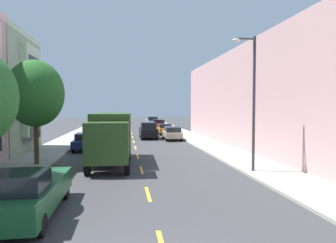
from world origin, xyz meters
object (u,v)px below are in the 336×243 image
at_px(parked_sedan_navy, 85,141).
at_px(parked_pickup_silver, 100,127).
at_px(street_tree_second, 35,94).
at_px(parked_wagon_champagne, 172,133).
at_px(parked_sedan_orange, 165,129).
at_px(moving_black_sedan, 148,130).
at_px(street_lamp, 252,94).
at_px(delivery_box_truck, 112,135).
at_px(parked_pickup_forest, 25,193).
at_px(parked_suv_sky, 152,122).
at_px(parked_pickup_red, 159,125).

relative_size(parked_sedan_navy, parked_pickup_silver, 0.85).
distance_m(street_tree_second, parked_wagon_champagne, 18.18).
height_order(parked_sedan_orange, parked_pickup_silver, parked_pickup_silver).
xyz_separation_m(parked_sedan_navy, moving_black_sedan, (6.13, 8.93, 0.24)).
xyz_separation_m(parked_sedan_navy, parked_sedan_orange, (8.83, 14.29, 0.00)).
height_order(street_lamp, delivery_box_truck, street_lamp).
bearing_deg(parked_pickup_silver, parked_pickup_forest, -89.60).
xyz_separation_m(parked_suv_sky, parked_sedan_orange, (0.20, -16.44, -0.24)).
bearing_deg(parked_suv_sky, parked_sedan_orange, -89.31).
height_order(street_lamp, parked_sedan_orange, street_lamp).
bearing_deg(delivery_box_truck, moving_black_sedan, 77.27).
xyz_separation_m(parked_suv_sky, moving_black_sedan, (-2.50, -21.79, 0.00)).
bearing_deg(parked_sedan_navy, street_lamp, -47.00).
relative_size(parked_wagon_champagne, moving_black_sedan, 0.99).
bearing_deg(parked_pickup_red, delivery_box_truck, -102.74).
xyz_separation_m(street_tree_second, parked_suv_sky, (10.70, 37.92, -3.53)).
xyz_separation_m(delivery_box_truck, parked_pickup_forest, (-2.42, -9.50, -1.05)).
xyz_separation_m(delivery_box_truck, parked_pickup_red, (6.28, 27.78, -1.05)).
relative_size(parked_suv_sky, parked_pickup_silver, 0.90).
distance_m(street_lamp, parked_pickup_silver, 30.35).
relative_size(street_lamp, parked_sedan_navy, 1.64).
height_order(parked_suv_sky, parked_sedan_orange, parked_suv_sky).
bearing_deg(moving_black_sedan, parked_wagon_champagne, -37.34).
distance_m(parked_pickup_forest, parked_sedan_orange, 31.97).
xyz_separation_m(parked_wagon_champagne, parked_sedan_navy, (-8.70, -6.97, -0.05)).
relative_size(parked_pickup_forest, parked_pickup_red, 0.99).
distance_m(delivery_box_truck, parked_pickup_red, 28.50).
bearing_deg(parked_suv_sky, parked_pickup_red, -88.92).
relative_size(parked_sedan_navy, parked_pickup_red, 0.85).
relative_size(parked_wagon_champagne, parked_sedan_navy, 1.05).
distance_m(delivery_box_truck, moving_black_sedan, 16.33).
xyz_separation_m(delivery_box_truck, parked_sedan_orange, (6.29, 21.26, -1.13)).
distance_m(street_lamp, parked_pickup_forest, 12.07).
height_order(parked_pickup_red, moving_black_sedan, moving_black_sedan).
bearing_deg(parked_sedan_orange, street_lamp, -86.70).
distance_m(parked_suv_sky, parked_pickup_forest, 47.95).
distance_m(parked_pickup_forest, moving_black_sedan, 26.10).
xyz_separation_m(delivery_box_truck, parked_sedan_navy, (-2.54, 6.97, -1.13)).
xyz_separation_m(parked_pickup_silver, moving_black_sedan, (6.25, -8.32, 0.16)).
xyz_separation_m(parked_suv_sky, parked_pickup_silver, (-8.75, -13.47, -0.16)).
relative_size(street_tree_second, parked_pickup_silver, 1.21).
bearing_deg(street_lamp, parked_wagon_champagne, 95.05).
height_order(street_lamp, parked_pickup_silver, street_lamp).
xyz_separation_m(street_tree_second, street_lamp, (12.36, -3.84, -0.12)).
height_order(street_tree_second, street_lamp, street_lamp).
relative_size(street_tree_second, parked_suv_sky, 1.34).
height_order(parked_pickup_forest, moving_black_sedan, moving_black_sedan).
bearing_deg(parked_suv_sky, street_lamp, -87.72).
bearing_deg(parked_pickup_forest, delivery_box_truck, 75.68).
bearing_deg(parked_pickup_red, parked_wagon_champagne, -90.49).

